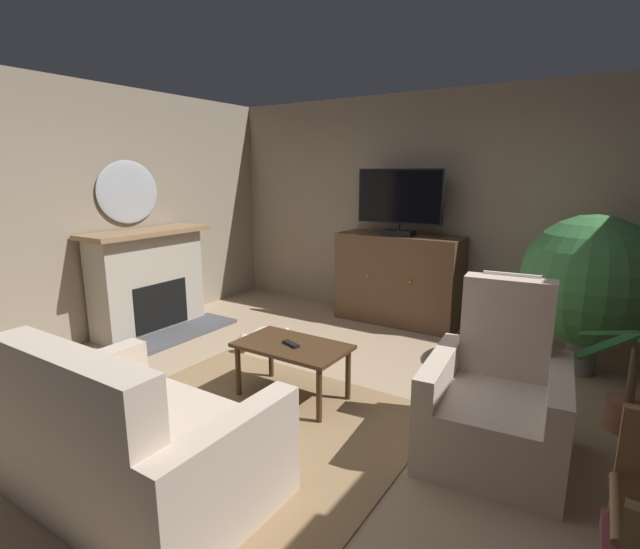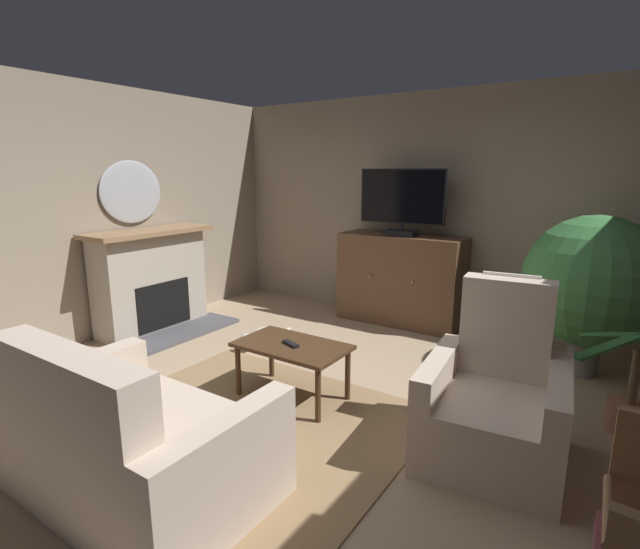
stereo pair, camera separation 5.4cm
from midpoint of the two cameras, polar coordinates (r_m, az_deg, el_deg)
The scene contains 15 objects.
ground_plane at distance 3.72m, azimuth -3.61°, elevation -16.77°, with size 6.14×6.17×0.04m, color tan.
wall_back at distance 5.79m, azimuth 13.21°, elevation 7.70°, with size 6.14×0.10×2.70m, color gray.
wall_left at distance 5.44m, azimuth -28.66°, elevation 6.24°, with size 0.10×6.17×2.70m, color gray.
rug_central at distance 3.58m, azimuth -9.18°, elevation -17.64°, with size 2.28×1.97×0.01m, color #8E704C.
fireplace at distance 5.65m, azimuth -20.27°, elevation -1.03°, with size 0.88×1.46×1.16m.
wall_mirror_oval at distance 5.72m, azimuth -22.57°, elevation 9.23°, with size 0.06×0.78×0.70m, color #B2B7BF.
tv_cabinet at distance 5.68m, azimuth 9.23°, elevation -0.77°, with size 1.47×0.55×1.07m.
television at distance 5.50m, azimuth 9.35°, elevation 8.89°, with size 1.03×0.20×0.76m.
coffee_table at distance 3.76m, azimuth -3.80°, elevation -9.31°, with size 0.88×0.52×0.46m.
tv_remote at distance 3.72m, azimuth -3.97°, elevation -8.43°, with size 0.17×0.05×0.02m, color black.
sofa_floral at distance 2.92m, azimuth -22.08°, elevation -18.77°, with size 1.44×0.94×0.97m.
armchair_near_window at distance 3.30m, azimuth 20.14°, elevation -14.52°, with size 0.92×0.97×1.12m.
potted_plant_leafy_by_curtain at distance 4.72m, azimuth 29.66°, elevation -0.75°, with size 1.16×1.16×1.44m.
potted_plant_tall_palm_by_window at distance 4.03m, azimuth 33.16°, elevation -12.81°, with size 0.89×0.78×0.73m.
cat at distance 4.98m, azimuth -7.74°, elevation -7.56°, with size 0.19×0.74×0.21m.
Camera 1 is at (1.92, -2.61, 1.79)m, focal length 26.30 mm.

